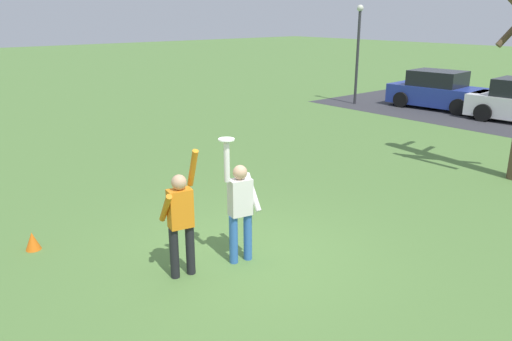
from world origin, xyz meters
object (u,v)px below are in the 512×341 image
Objects in this scene: person_catcher at (240,205)px; field_cone_orange at (33,241)px; frisbee_disc at (226,139)px; person_defender at (181,217)px; parked_car_blue at (439,91)px; lamppost_by_lot at (358,45)px.

field_cone_orange is (-2.64, -2.49, -0.82)m from person_catcher.
person_catcher is 3.72m from field_cone_orange.
frisbee_disc is (-0.05, -0.22, 1.11)m from person_catcher.
parked_car_blue is at bearing 29.72° from person_defender.
field_cone_orange is at bearing -69.85° from lamppost_by_lot.
frisbee_disc is at bearing -75.26° from parked_car_blue.
frisbee_disc is at bearing 0.00° from person_catcher.
person_defender is (-0.21, -0.99, -0.00)m from person_catcher.
person_defender is 0.48× the size of parked_car_blue.
lamppost_by_lot reaches higher than frisbee_disc.
frisbee_disc is (0.16, 0.77, 1.11)m from person_defender.
person_defender reaches higher than field_cone_orange.
parked_car_blue is (-5.22, 16.11, -0.25)m from person_defender.
person_catcher is at bearing -57.61° from lamppost_by_lot.
person_catcher is 1.02× the size of person_defender.
parked_car_blue is at bearing -148.50° from person_catcher.
frisbee_disc is 3.95m from field_cone_orange.
person_catcher is at bearing 0.00° from person_defender.
lamppost_by_lot is at bearing 121.83° from frisbee_disc.
frisbee_disc is at bearing 0.00° from person_defender.
lamppost_by_lot is (-3.00, -1.84, 1.86)m from parked_car_blue.
lamppost_by_lot is (-8.22, 14.27, 1.60)m from person_defender.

